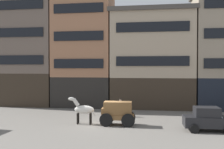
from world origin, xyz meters
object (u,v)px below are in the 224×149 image
object	(u,v)px
cargo_wagon	(117,112)
sedan_dark	(208,119)
draft_horse	(83,109)
pedestrian_officer	(120,106)

from	to	relation	value
cargo_wagon	sedan_dark	world-z (taller)	cargo_wagon
cargo_wagon	draft_horse	distance (m)	2.95
cargo_wagon	pedestrian_officer	size ratio (longest dim) A/B	1.64
cargo_wagon	sedan_dark	xyz separation A→B (m)	(7.09, -0.99, -0.23)
draft_horse	sedan_dark	bearing A→B (deg)	-5.62
cargo_wagon	draft_horse	xyz separation A→B (m)	(-2.95, -0.00, 0.12)
sedan_dark	pedestrian_officer	distance (m)	8.86
sedan_dark	draft_horse	bearing A→B (deg)	174.38
pedestrian_officer	cargo_wagon	bearing A→B (deg)	-87.14
draft_horse	pedestrian_officer	distance (m)	4.90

